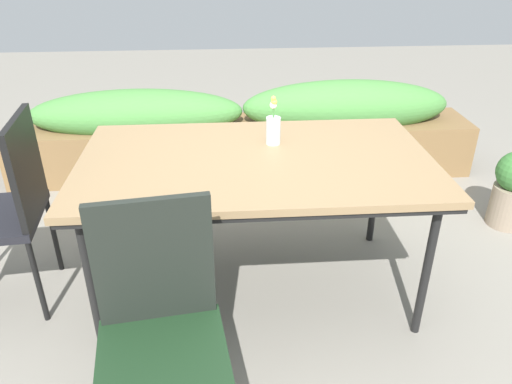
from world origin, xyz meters
The scene contains 6 objects.
ground_plane centered at (0.00, 0.00, 0.00)m, with size 12.00×12.00×0.00m, color gray.
dining_table centered at (-0.02, -0.04, 0.72)m, with size 1.69×0.99×0.77m.
chair_near_left centered at (-0.41, -0.91, 0.55)m, with size 0.49×0.49×0.97m.
chair_end_left centered at (-1.23, -0.03, 0.57)m, with size 0.50×0.50×0.99m.
flower_vase centered at (0.08, 0.14, 0.85)m, with size 0.07×0.07×0.25m.
planter_box centered at (0.00, 1.43, 0.34)m, with size 3.55×0.51×0.72m.
Camera 1 is at (-0.18, -2.18, 1.74)m, focal length 34.56 mm.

